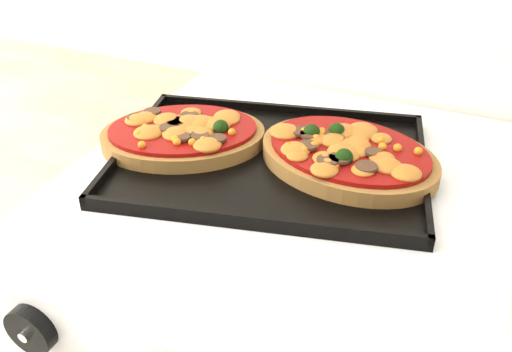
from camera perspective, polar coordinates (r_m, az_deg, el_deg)
The scene contains 4 objects.
knob_left at distance 0.69m, azimuth -21.57°, elevation -14.12°, with size 0.06×0.06×0.02m, color black.
baking_tray at distance 0.81m, azimuth 1.46°, elevation 1.85°, with size 0.43×0.32×0.02m, color black.
pizza_left at distance 0.84m, azimuth -7.31°, elevation 4.28°, with size 0.24×0.17×0.04m, color brown, non-canonical shape.
pizza_right at distance 0.79m, azimuth 9.21°, elevation 2.26°, with size 0.25×0.19×0.04m, color brown, non-canonical shape.
Camera 1 is at (0.23, 1.07, 1.33)m, focal length 40.00 mm.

